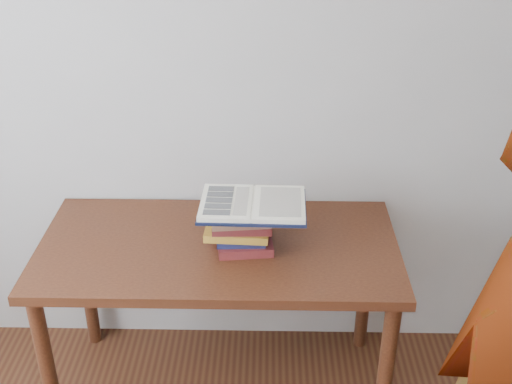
{
  "coord_description": "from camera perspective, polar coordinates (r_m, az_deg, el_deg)",
  "views": [
    {
      "loc": [
        0.3,
        -0.72,
        2.13
      ],
      "look_at": [
        0.26,
        1.28,
        1.04
      ],
      "focal_mm": 45.0,
      "sensor_mm": 36.0,
      "label": 1
    }
  ],
  "objects": [
    {
      "name": "desk",
      "position": [
        2.57,
        -3.31,
        -6.45
      ],
      "size": [
        1.41,
        0.7,
        0.75
      ],
      "color": "#4E2713",
      "rests_on": "ground"
    },
    {
      "name": "open_book",
      "position": [
        2.37,
        -0.28,
        -1.11
      ],
      "size": [
        0.4,
        0.28,
        0.03
      ],
      "rotation": [
        0.0,
        0.0,
        -0.03
      ],
      "color": "black",
      "rests_on": "book_stack"
    },
    {
      "name": "book_stack",
      "position": [
        2.44,
        -1.29,
        -3.07
      ],
      "size": [
        0.27,
        0.19,
        0.19
      ],
      "color": "maroon",
      "rests_on": "desk"
    }
  ]
}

